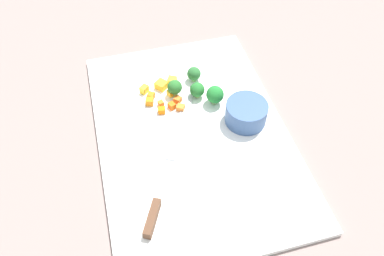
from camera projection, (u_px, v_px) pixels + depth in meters
The scene contains 19 objects.
ground_plane at pixel (192, 135), 0.76m from camera, with size 4.00×4.00×0.00m, color gray.
cutting_board at pixel (192, 133), 0.75m from camera, with size 0.54×0.37×0.01m, color white.
prep_bowl at pixel (245, 111), 0.75m from camera, with size 0.08×0.08×0.04m, color #385585.
chef_knife at pixel (164, 179), 0.67m from camera, with size 0.31×0.17×0.02m.
carrot_dice_0 at pixel (178, 100), 0.80m from camera, with size 0.01×0.01×0.01m, color orange.
carrot_dice_1 at pixel (172, 106), 0.78m from camera, with size 0.01×0.01×0.01m, color orange.
carrot_dice_2 at pixel (150, 102), 0.79m from camera, with size 0.01×0.02×0.01m, color orange.
carrot_dice_3 at pixel (151, 96), 0.80m from camera, with size 0.01×0.01×0.01m, color orange.
carrot_dice_4 at pixel (162, 110), 0.78m from camera, with size 0.01×0.01×0.01m, color orange.
carrot_dice_5 at pixel (161, 104), 0.79m from camera, with size 0.01×0.01×0.01m, color orange.
carrot_dice_6 at pixel (181, 108), 0.78m from camera, with size 0.01×0.02×0.01m, color orange.
pepper_dice_0 at pixel (171, 93), 0.81m from camera, with size 0.01×0.01×0.01m, color yellow.
pepper_dice_1 at pixel (161, 85), 0.82m from camera, with size 0.02×0.02×0.02m, color yellow.
pepper_dice_2 at pixel (144, 89), 0.81m from camera, with size 0.02×0.01×0.02m, color yellow.
pepper_dice_3 at pixel (172, 81), 0.83m from camera, with size 0.02×0.02×0.01m, color yellow.
broccoli_floret_0 at pixel (197, 90), 0.79m from camera, with size 0.03×0.03×0.04m.
broccoli_floret_1 at pixel (215, 95), 0.78m from camera, with size 0.04×0.04×0.04m.
broccoli_floret_2 at pixel (194, 74), 0.83m from camera, with size 0.03×0.03×0.03m.
broccoli_floret_3 at pixel (175, 87), 0.80m from camera, with size 0.03×0.03×0.04m.
Camera 1 is at (-0.45, 0.12, 0.60)m, focal length 35.43 mm.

